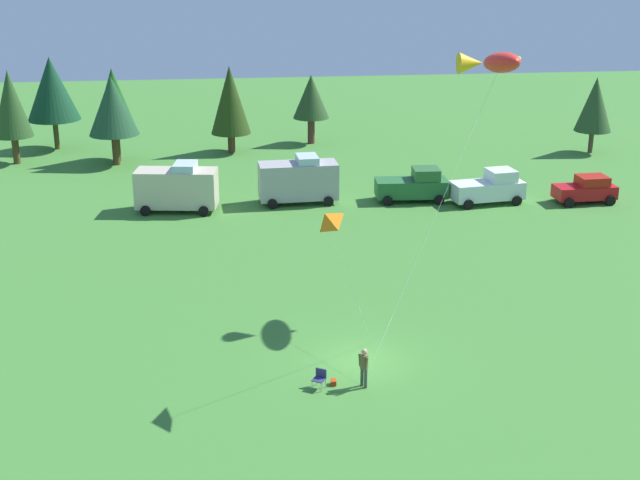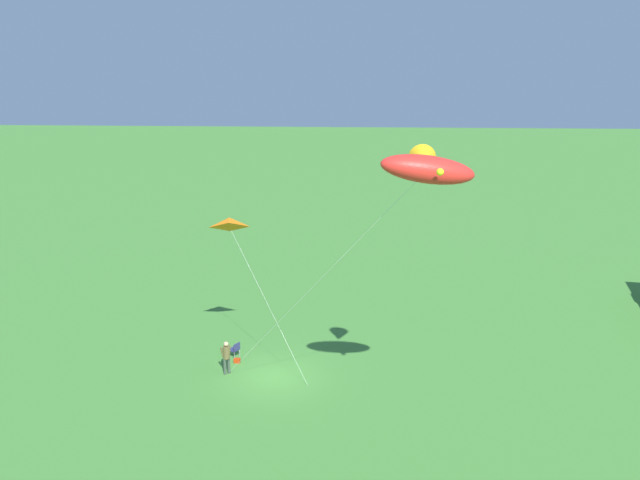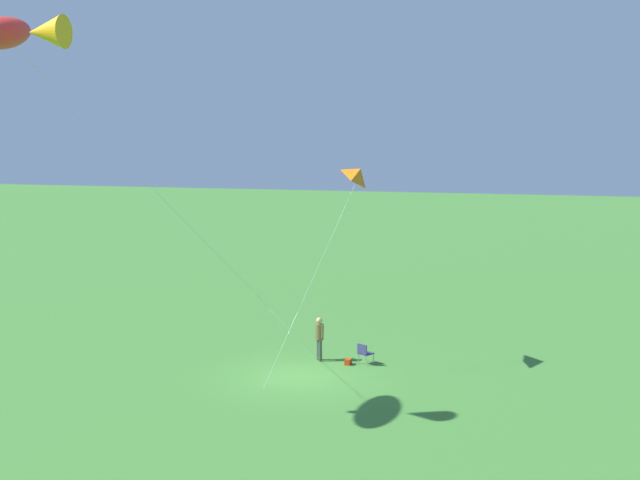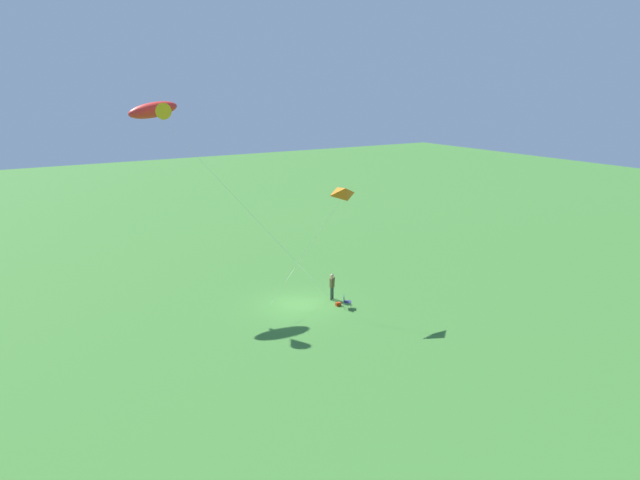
{
  "view_description": "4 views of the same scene",
  "coord_description": "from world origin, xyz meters",
  "px_view_note": "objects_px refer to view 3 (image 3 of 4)",
  "views": [
    {
      "loc": [
        -5.92,
        -35.0,
        18.07
      ],
      "look_at": [
        -1.65,
        1.24,
        5.3
      ],
      "focal_mm": 50.0,
      "sensor_mm": 36.0,
      "label": 1
    },
    {
      "loc": [
        33.06,
        3.57,
        17.47
      ],
      "look_at": [
        -2.09,
        2.19,
        6.45
      ],
      "focal_mm": 42.0,
      "sensor_mm": 36.0,
      "label": 2
    },
    {
      "loc": [
        -8.16,
        30.91,
        9.64
      ],
      "look_at": [
        -1.22,
        1.68,
        5.4
      ],
      "focal_mm": 50.0,
      "sensor_mm": 36.0,
      "label": 3
    },
    {
      "loc": [
        -32.65,
        18.69,
        13.85
      ],
      "look_at": [
        -1.89,
        -0.41,
        4.64
      ],
      "focal_mm": 35.0,
      "sensor_mm": 36.0,
      "label": 4
    }
  ],
  "objects_px": {
    "backpack_on_grass": "(348,362)",
    "kite_delta_orange": "(361,175)",
    "folding_chair": "(364,352)",
    "kite_large_fish": "(13,33)",
    "person_kite_flyer": "(319,335)"
  },
  "relations": [
    {
      "from": "backpack_on_grass",
      "to": "kite_large_fish",
      "type": "distance_m",
      "value": 16.99
    },
    {
      "from": "backpack_on_grass",
      "to": "kite_delta_orange",
      "type": "bearing_deg",
      "value": -155.64
    },
    {
      "from": "backpack_on_grass",
      "to": "kite_large_fish",
      "type": "xyz_separation_m",
      "value": [
        8.71,
        8.34,
        11.98
      ]
    },
    {
      "from": "backpack_on_grass",
      "to": "kite_large_fish",
      "type": "relative_size",
      "value": 0.02
    },
    {
      "from": "folding_chair",
      "to": "kite_large_fish",
      "type": "xyz_separation_m",
      "value": [
        9.31,
        8.52,
        11.6
      ]
    },
    {
      "from": "person_kite_flyer",
      "to": "folding_chair",
      "type": "bearing_deg",
      "value": -38.69
    },
    {
      "from": "person_kite_flyer",
      "to": "backpack_on_grass",
      "type": "distance_m",
      "value": 1.56
    },
    {
      "from": "kite_large_fish",
      "to": "kite_delta_orange",
      "type": "bearing_deg",
      "value": -136.95
    },
    {
      "from": "backpack_on_grass",
      "to": "kite_delta_orange",
      "type": "height_order",
      "value": "kite_delta_orange"
    },
    {
      "from": "folding_chair",
      "to": "kite_delta_orange",
      "type": "relative_size",
      "value": 0.1
    },
    {
      "from": "backpack_on_grass",
      "to": "kite_delta_orange",
      "type": "xyz_separation_m",
      "value": [
        -0.41,
        -0.19,
        7.25
      ]
    },
    {
      "from": "backpack_on_grass",
      "to": "kite_delta_orange",
      "type": "distance_m",
      "value": 7.27
    },
    {
      "from": "person_kite_flyer",
      "to": "kite_delta_orange",
      "type": "xyz_separation_m",
      "value": [
        -1.64,
        0.13,
        6.34
      ]
    },
    {
      "from": "folding_chair",
      "to": "kite_delta_orange",
      "type": "height_order",
      "value": "kite_delta_orange"
    },
    {
      "from": "folding_chair",
      "to": "kite_large_fish",
      "type": "bearing_deg",
      "value": 164.51
    }
  ]
}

